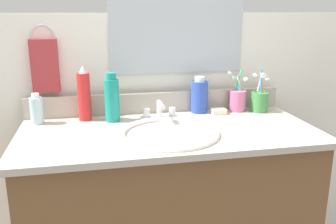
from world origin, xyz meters
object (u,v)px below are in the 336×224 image
at_px(hand_towel, 45,66).
at_px(bottle_gel_clear, 37,110).
at_px(bottle_mouthwash_teal, 112,99).
at_px(bottle_spray_red, 84,95).
at_px(cup_pink, 237,100).
at_px(faucet, 160,113).
at_px(bottle_shampoo_blue, 199,96).
at_px(cup_green, 260,101).
at_px(soap_bar, 219,111).

xyz_separation_m(hand_towel, bottle_gel_clear, (-0.03, -0.10, -0.16)).
height_order(bottle_mouthwash_teal, bottle_spray_red, bottle_spray_red).
bearing_deg(hand_towel, cup_pink, -4.92).
relative_size(faucet, bottle_spray_red, 0.70).
xyz_separation_m(faucet, bottle_mouthwash_teal, (-0.19, 0.02, 0.07)).
height_order(bottle_shampoo_blue, cup_green, cup_green).
relative_size(hand_towel, bottle_spray_red, 0.96).
relative_size(bottle_spray_red, cup_green, 1.20).
bearing_deg(cup_green, bottle_mouthwash_teal, -178.69).
bearing_deg(cup_green, faucet, -175.38).
height_order(faucet, cup_pink, cup_pink).
relative_size(cup_pink, cup_green, 1.00).
distance_m(cup_pink, soap_bar, 0.11).
xyz_separation_m(bottle_shampoo_blue, bottle_spray_red, (-0.50, -0.02, 0.03)).
bearing_deg(soap_bar, bottle_shampoo_blue, 147.63).
distance_m(hand_towel, bottle_spray_red, 0.21).
bearing_deg(hand_towel, bottle_mouthwash_teal, -24.22).
relative_size(bottle_shampoo_blue, cup_green, 0.85).
distance_m(bottle_spray_red, cup_green, 0.77).
relative_size(hand_towel, bottle_shampoo_blue, 1.35).
distance_m(hand_towel, cup_green, 0.94).
height_order(hand_towel, bottle_gel_clear, hand_towel).
distance_m(faucet, cup_green, 0.47).
bearing_deg(bottle_shampoo_blue, bottle_spray_red, -177.62).
distance_m(hand_towel, bottle_gel_clear, 0.19).
relative_size(bottle_gel_clear, bottle_spray_red, 0.55).
xyz_separation_m(faucet, cup_green, (0.47, 0.04, 0.02)).
bearing_deg(cup_green, cup_pink, 160.80).
distance_m(bottle_spray_red, soap_bar, 0.58).
relative_size(bottle_mouthwash_teal, bottle_shampoo_blue, 1.24).
bearing_deg(bottle_gel_clear, bottle_spray_red, 4.72).
bearing_deg(bottle_shampoo_blue, bottle_gel_clear, -176.98).
bearing_deg(bottle_gel_clear, faucet, -5.16).
bearing_deg(bottle_mouthwash_teal, cup_pink, 4.83).
distance_m(bottle_gel_clear, bottle_spray_red, 0.20).
height_order(bottle_mouthwash_teal, bottle_shampoo_blue, bottle_mouthwash_teal).
distance_m(bottle_shampoo_blue, soap_bar, 0.11).
bearing_deg(bottle_spray_red, bottle_gel_clear, -175.28).
xyz_separation_m(bottle_gel_clear, bottle_spray_red, (0.19, 0.02, 0.05)).
relative_size(bottle_gel_clear, cup_pink, 0.66).
xyz_separation_m(bottle_mouthwash_teal, bottle_shampoo_blue, (0.39, 0.06, -0.02)).
bearing_deg(soap_bar, bottle_spray_red, 177.27).
bearing_deg(bottle_mouthwash_teal, faucet, -6.63).
bearing_deg(bottle_mouthwash_teal, hand_towel, 155.78).
bearing_deg(faucet, soap_bar, 6.87).
relative_size(bottle_mouthwash_teal, bottle_spray_red, 0.88).
bearing_deg(cup_pink, bottle_spray_red, -179.14).
relative_size(hand_towel, soap_bar, 3.44).
bearing_deg(bottle_gel_clear, bottle_mouthwash_teal, -4.20).
height_order(bottle_spray_red, cup_pink, bottle_spray_red).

